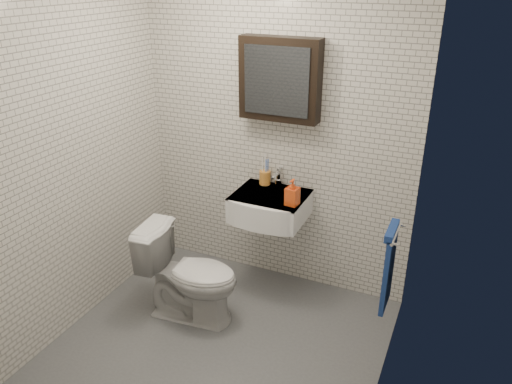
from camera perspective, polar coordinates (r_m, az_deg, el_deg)
ground at (r=3.72m, az=-4.06°, el=-16.74°), size 2.20×2.00×0.01m
room_shell at (r=2.97m, az=-4.89°, el=5.03°), size 2.22×2.02×2.51m
washbasin at (r=3.83m, az=1.41°, el=-1.76°), size 0.55×0.50×0.20m
faucet at (r=3.93m, az=2.54°, el=1.50°), size 0.06×0.20×0.15m
mirror_cabinet at (r=3.70m, az=2.75°, el=12.72°), size 0.60×0.15×0.60m
towel_rail at (r=3.30m, az=14.98°, el=-8.02°), size 0.09×0.30×0.58m
toothbrush_cup at (r=3.98m, az=1.03°, el=1.74°), size 0.12×0.12×0.25m
soap_bottle at (r=3.63m, az=4.18°, el=-0.03°), size 0.10×0.10×0.20m
toilet at (r=3.77m, az=-7.56°, el=-9.31°), size 0.76×0.48×0.74m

